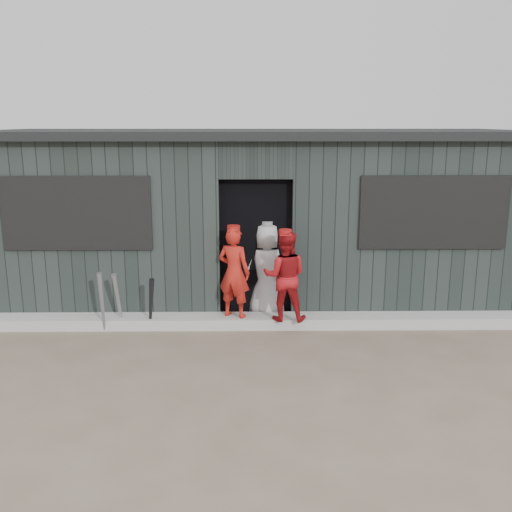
{
  "coord_description": "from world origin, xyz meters",
  "views": [
    {
      "loc": [
        -0.09,
        -5.59,
        2.75
      ],
      "look_at": [
        0.0,
        1.8,
        1.0
      ],
      "focal_mm": 40.0,
      "sensor_mm": 36.0,
      "label": 1
    }
  ],
  "objects_px": {
    "player_grey_back": "(267,271)",
    "bat_mid": "(118,301)",
    "bat_right": "(151,304)",
    "dugout": "(255,214)",
    "bat_left": "(102,302)",
    "player_red_left": "(234,272)",
    "player_red_right": "(285,276)"
  },
  "relations": [
    {
      "from": "player_red_left",
      "to": "dugout",
      "type": "distance_m",
      "value": 1.79
    },
    {
      "from": "bat_left",
      "to": "player_grey_back",
      "type": "height_order",
      "value": "player_grey_back"
    },
    {
      "from": "dugout",
      "to": "player_grey_back",
      "type": "bearing_deg",
      "value": -83.01
    },
    {
      "from": "player_grey_back",
      "to": "bat_mid",
      "type": "bearing_deg",
      "value": 9.73
    },
    {
      "from": "dugout",
      "to": "player_red_left",
      "type": "bearing_deg",
      "value": -99.93
    },
    {
      "from": "bat_right",
      "to": "bat_mid",
      "type": "bearing_deg",
      "value": 173.87
    },
    {
      "from": "bat_right",
      "to": "dugout",
      "type": "height_order",
      "value": "dugout"
    },
    {
      "from": "player_red_left",
      "to": "dugout",
      "type": "xyz_separation_m",
      "value": [
        0.3,
        1.69,
        0.52
      ]
    },
    {
      "from": "player_red_right",
      "to": "dugout",
      "type": "distance_m",
      "value": 1.94
    },
    {
      "from": "bat_mid",
      "to": "dugout",
      "type": "bearing_deg",
      "value": 44.07
    },
    {
      "from": "bat_right",
      "to": "player_red_left",
      "type": "height_order",
      "value": "player_red_left"
    },
    {
      "from": "bat_right",
      "to": "dugout",
      "type": "distance_m",
      "value": 2.49
    },
    {
      "from": "bat_mid",
      "to": "bat_right",
      "type": "distance_m",
      "value": 0.45
    },
    {
      "from": "bat_mid",
      "to": "player_grey_back",
      "type": "xyz_separation_m",
      "value": [
        2.01,
        0.48,
        0.28
      ]
    },
    {
      "from": "bat_right",
      "to": "dugout",
      "type": "relative_size",
      "value": 0.09
    },
    {
      "from": "bat_mid",
      "to": "player_red_left",
      "type": "relative_size",
      "value": 0.67
    },
    {
      "from": "player_red_left",
      "to": "player_red_right",
      "type": "height_order",
      "value": "player_red_left"
    },
    {
      "from": "bat_mid",
      "to": "player_red_right",
      "type": "xyz_separation_m",
      "value": [
        2.23,
        -0.04,
        0.35
      ]
    },
    {
      "from": "bat_left",
      "to": "player_grey_back",
      "type": "distance_m",
      "value": 2.29
    },
    {
      "from": "player_red_right",
      "to": "bat_right",
      "type": "bearing_deg",
      "value": 6.86
    },
    {
      "from": "bat_left",
      "to": "dugout",
      "type": "distance_m",
      "value": 2.92
    },
    {
      "from": "bat_left",
      "to": "bat_right",
      "type": "bearing_deg",
      "value": 7.57
    },
    {
      "from": "bat_right",
      "to": "player_red_left",
      "type": "xyz_separation_m",
      "value": [
        1.11,
        0.15,
        0.39
      ]
    },
    {
      "from": "player_grey_back",
      "to": "dugout",
      "type": "bearing_deg",
      "value": -86.72
    },
    {
      "from": "player_red_left",
      "to": "dugout",
      "type": "relative_size",
      "value": 0.15
    },
    {
      "from": "player_grey_back",
      "to": "bat_left",
      "type": "bearing_deg",
      "value": 11.86
    },
    {
      "from": "bat_right",
      "to": "player_red_right",
      "type": "height_order",
      "value": "player_red_right"
    },
    {
      "from": "bat_left",
      "to": "bat_right",
      "type": "distance_m",
      "value": 0.63
    },
    {
      "from": "player_red_left",
      "to": "player_grey_back",
      "type": "bearing_deg",
      "value": -116.1
    },
    {
      "from": "bat_left",
      "to": "player_grey_back",
      "type": "xyz_separation_m",
      "value": [
        2.19,
        0.61,
        0.26
      ]
    },
    {
      "from": "bat_right",
      "to": "player_red_right",
      "type": "distance_m",
      "value": 1.83
    },
    {
      "from": "player_red_left",
      "to": "player_grey_back",
      "type": "height_order",
      "value": "player_red_left"
    }
  ]
}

